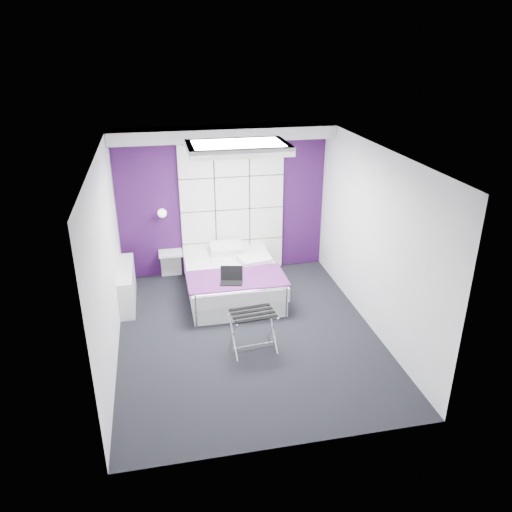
{
  "coord_description": "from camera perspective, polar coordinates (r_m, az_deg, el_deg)",
  "views": [
    {
      "loc": [
        -1.12,
        -6.0,
        3.89
      ],
      "look_at": [
        0.2,
        0.35,
        1.05
      ],
      "focal_mm": 35.0,
      "sensor_mm": 36.0,
      "label": 1
    }
  ],
  "objects": [
    {
      "name": "floor",
      "position": [
        7.23,
        -0.98,
        -8.85
      ],
      "size": [
        4.4,
        4.4,
        0.0
      ],
      "primitive_type": "plane",
      "color": "black",
      "rests_on": "ground"
    },
    {
      "name": "ceiling",
      "position": [
        6.23,
        -1.14,
        11.74
      ],
      "size": [
        4.4,
        4.4,
        0.0
      ],
      "primitive_type": "plane",
      "rotation": [
        3.14,
        0.0,
        0.0
      ],
      "color": "white",
      "rests_on": "wall_back"
    },
    {
      "name": "wall_back",
      "position": [
        8.67,
        -3.79,
        6.24
      ],
      "size": [
        3.6,
        0.0,
        3.6
      ],
      "primitive_type": "plane",
      "rotation": [
        1.57,
        0.0,
        0.0
      ],
      "color": "silver",
      "rests_on": "floor"
    },
    {
      "name": "wall_left",
      "position": [
        6.57,
        -16.68,
        -0.6
      ],
      "size": [
        0.0,
        4.4,
        4.4
      ],
      "primitive_type": "plane",
      "rotation": [
        1.57,
        0.0,
        1.57
      ],
      "color": "silver",
      "rests_on": "floor"
    },
    {
      "name": "wall_right",
      "position": [
        7.15,
        13.27,
        1.8
      ],
      "size": [
        0.0,
        4.4,
        4.4
      ],
      "primitive_type": "plane",
      "rotation": [
        1.57,
        0.0,
        -1.57
      ],
      "color": "silver",
      "rests_on": "floor"
    },
    {
      "name": "accent_wall",
      "position": [
        8.66,
        -3.78,
        6.22
      ],
      "size": [
        3.58,
        0.02,
        2.58
      ],
      "primitive_type": "cube",
      "color": "#350F43",
      "rests_on": "wall_back"
    },
    {
      "name": "soffit",
      "position": [
        8.14,
        -3.76,
        13.81
      ],
      "size": [
        3.58,
        0.5,
        0.2
      ],
      "primitive_type": "cube",
      "color": "white",
      "rests_on": "wall_back"
    },
    {
      "name": "headboard",
      "position": [
        8.67,
        -2.72,
        5.37
      ],
      "size": [
        1.8,
        0.08,
        2.3
      ],
      "primitive_type": null,
      "color": "white",
      "rests_on": "wall_back"
    },
    {
      "name": "skylight",
      "position": [
        6.82,
        -2.1,
        12.35
      ],
      "size": [
        1.36,
        0.86,
        0.12
      ],
      "primitive_type": null,
      "color": "white",
      "rests_on": "ceiling"
    },
    {
      "name": "wall_lamp",
      "position": [
        8.49,
        -10.69,
        4.93
      ],
      "size": [
        0.15,
        0.15,
        0.15
      ],
      "primitive_type": "sphere",
      "color": "white",
      "rests_on": "wall_back"
    },
    {
      "name": "radiator",
      "position": [
        8.15,
        -14.53,
        -3.27
      ],
      "size": [
        0.22,
        1.2,
        0.6
      ],
      "primitive_type": "cube",
      "color": "white",
      "rests_on": "floor"
    },
    {
      "name": "bed",
      "position": [
        8.15,
        -2.75,
        -2.7
      ],
      "size": [
        1.51,
        1.82,
        0.65
      ],
      "color": "white",
      "rests_on": "floor"
    },
    {
      "name": "nightstand",
      "position": [
        8.71,
        -9.75,
        0.32
      ],
      "size": [
        0.4,
        0.31,
        0.04
      ],
      "primitive_type": "cube",
      "color": "white",
      "rests_on": "wall_back"
    },
    {
      "name": "luggage_rack",
      "position": [
        6.75,
        -0.34,
        -8.58
      ],
      "size": [
        0.58,
        0.42,
        0.57
      ],
      "rotation": [
        0.0,
        0.0,
        0.1
      ],
      "color": "silver",
      "rests_on": "floor"
    },
    {
      "name": "laptop",
      "position": [
        7.52,
        -2.89,
        -2.57
      ],
      "size": [
        0.33,
        0.24,
        0.24
      ],
      "rotation": [
        0.0,
        0.0,
        -0.22
      ],
      "color": "black",
      "rests_on": "bed"
    }
  ]
}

